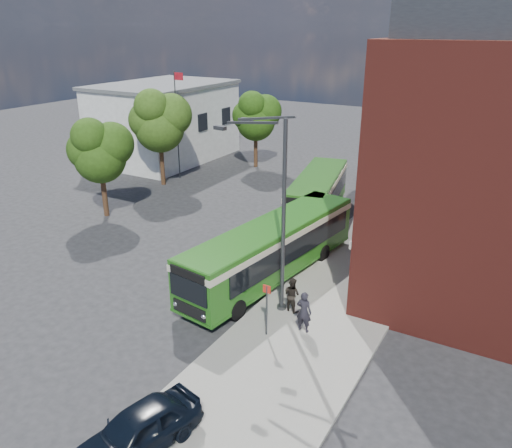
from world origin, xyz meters
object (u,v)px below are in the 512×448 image
Objects in this scene: street_lamp at (276,214)px; bus_front at (272,246)px; bus_rear at (317,192)px; parked_car at (138,430)px.

street_lamp is 4.36m from bus_front.
parked_car is at bearing -80.93° from bus_rear.
bus_rear is 2.36× the size of parked_car.
parked_car is at bearing -81.11° from bus_front.
bus_front is 2.96× the size of parked_car.
bus_rear is at bearing 113.17° from parked_car.
bus_rear is at bearing 104.62° from street_lamp.
street_lamp is 13.00m from bus_rear.
bus_front is at bearing 120.70° from street_lamp.
street_lamp is 0.90× the size of bus_rear.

